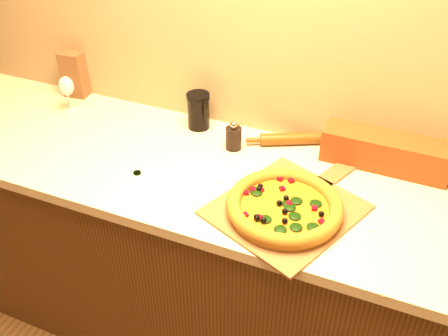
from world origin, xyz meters
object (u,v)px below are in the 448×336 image
pizza (284,207)px  pepper_grinder (234,137)px  rolling_pin (291,139)px  pizza_peel (289,207)px  wine_glass (66,87)px  dark_jar (198,111)px

pizza → pepper_grinder: bearing=134.9°
rolling_pin → pizza: bearing=-76.4°
pizza_peel → rolling_pin: rolling_pin is taller
pizza_peel → wine_glass: (-1.05, 0.25, 0.11)m
pizza → pepper_grinder: (-0.29, 0.29, 0.01)m
wine_glass → dark_jar: bearing=9.1°
pepper_grinder → rolling_pin: size_ratio=0.36×
pizza → pepper_grinder: size_ratio=3.17×
pepper_grinder → rolling_pin: 0.22m
pepper_grinder → dark_jar: (-0.19, 0.09, 0.03)m
pepper_grinder → pizza_peel: bearing=-40.6°
pizza → pizza_peel: bearing=79.7°
pizza → rolling_pin: (-0.10, 0.40, -0.01)m
rolling_pin → dark_jar: 0.38m
pizza → dark_jar: size_ratio=2.49×
pizza → dark_jar: dark_jar is taller
pizza → dark_jar: 0.61m
wine_glass → dark_jar: 0.57m
pizza → wine_glass: bearing=164.4°
dark_jar → pizza_peel: bearing=-35.4°
pizza → rolling_pin: size_ratio=1.15×
pizza_peel → pepper_grinder: 0.39m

